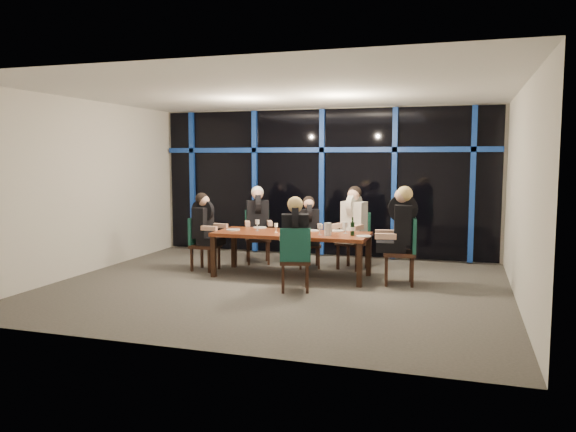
{
  "coord_description": "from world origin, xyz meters",
  "views": [
    {
      "loc": [
        2.75,
        -8.15,
        2.01
      ],
      "look_at": [
        0.0,
        0.6,
        1.05
      ],
      "focal_mm": 35.0,
      "sensor_mm": 36.0,
      "label": 1
    }
  ],
  "objects_px": {
    "dining_table": "(292,237)",
    "chair_near_mid": "(295,256)",
    "chair_end_left": "(201,241)",
    "wine_bottle": "(352,229)",
    "diner_far_right": "(353,215)",
    "diner_end_left": "(205,220)",
    "diner_far_mid": "(309,221)",
    "chair_end_right": "(405,247)",
    "chair_far_right": "(355,237)",
    "diner_far_left": "(258,213)",
    "water_pitcher": "(328,229)",
    "diner_end_right": "(400,221)",
    "diner_near_mid": "(295,230)",
    "chair_far_mid": "(308,240)",
    "chair_far_left": "(258,234)"
  },
  "relations": [
    {
      "from": "chair_far_mid",
      "to": "diner_far_mid",
      "type": "xyz_separation_m",
      "value": [
        0.03,
        -0.07,
        0.36
      ]
    },
    {
      "from": "dining_table",
      "to": "chair_end_left",
      "type": "height_order",
      "value": "chair_end_left"
    },
    {
      "from": "chair_near_mid",
      "to": "diner_far_left",
      "type": "bearing_deg",
      "value": -73.35
    },
    {
      "from": "diner_end_right",
      "to": "diner_near_mid",
      "type": "bearing_deg",
      "value": -66.01
    },
    {
      "from": "chair_near_mid",
      "to": "chair_end_right",
      "type": "bearing_deg",
      "value": -163.89
    },
    {
      "from": "diner_far_left",
      "to": "diner_end_right",
      "type": "relative_size",
      "value": 0.94
    },
    {
      "from": "wine_bottle",
      "to": "diner_end_right",
      "type": "bearing_deg",
      "value": 1.45
    },
    {
      "from": "chair_end_left",
      "to": "wine_bottle",
      "type": "distance_m",
      "value": 2.78
    },
    {
      "from": "chair_far_right",
      "to": "chair_end_left",
      "type": "xyz_separation_m",
      "value": [
        -2.59,
        -0.98,
        -0.04
      ]
    },
    {
      "from": "chair_end_right",
      "to": "diner_far_right",
      "type": "distance_m",
      "value": 1.47
    },
    {
      "from": "chair_far_left",
      "to": "wine_bottle",
      "type": "height_order",
      "value": "wine_bottle"
    },
    {
      "from": "wine_bottle",
      "to": "dining_table",
      "type": "bearing_deg",
      "value": 176.38
    },
    {
      "from": "diner_end_left",
      "to": "diner_near_mid",
      "type": "xyz_separation_m",
      "value": [
        1.97,
        -0.99,
        0.03
      ]
    },
    {
      "from": "diner_far_mid",
      "to": "chair_end_right",
      "type": "bearing_deg",
      "value": -46.16
    },
    {
      "from": "diner_end_left",
      "to": "wine_bottle",
      "type": "bearing_deg",
      "value": -87.79
    },
    {
      "from": "diner_far_left",
      "to": "diner_end_right",
      "type": "height_order",
      "value": "diner_end_right"
    },
    {
      "from": "diner_end_left",
      "to": "chair_far_left",
      "type": "bearing_deg",
      "value": -28.14
    },
    {
      "from": "chair_near_mid",
      "to": "diner_end_right",
      "type": "distance_m",
      "value": 1.8
    },
    {
      "from": "diner_far_mid",
      "to": "diner_end_left",
      "type": "xyz_separation_m",
      "value": [
        -1.7,
        -0.79,
        0.05
      ]
    },
    {
      "from": "wine_bottle",
      "to": "water_pitcher",
      "type": "bearing_deg",
      "value": -162.52
    },
    {
      "from": "chair_end_left",
      "to": "diner_near_mid",
      "type": "height_order",
      "value": "diner_near_mid"
    },
    {
      "from": "dining_table",
      "to": "chair_far_right",
      "type": "bearing_deg",
      "value": 48.78
    },
    {
      "from": "diner_far_right",
      "to": "water_pitcher",
      "type": "relative_size",
      "value": 4.76
    },
    {
      "from": "diner_far_right",
      "to": "diner_end_right",
      "type": "relative_size",
      "value": 0.96
    },
    {
      "from": "chair_end_right",
      "to": "diner_end_right",
      "type": "height_order",
      "value": "diner_end_right"
    },
    {
      "from": "diner_end_right",
      "to": "water_pitcher",
      "type": "relative_size",
      "value": 4.97
    },
    {
      "from": "chair_far_mid",
      "to": "diner_end_left",
      "type": "distance_m",
      "value": 1.92
    },
    {
      "from": "wine_bottle",
      "to": "chair_far_mid",
      "type": "bearing_deg",
      "value": 136.21
    },
    {
      "from": "dining_table",
      "to": "chair_near_mid",
      "type": "xyz_separation_m",
      "value": [
        0.37,
        -1.04,
        -0.14
      ]
    },
    {
      "from": "diner_far_right",
      "to": "diner_end_left",
      "type": "distance_m",
      "value": 2.65
    },
    {
      "from": "chair_far_mid",
      "to": "diner_far_mid",
      "type": "bearing_deg",
      "value": -90.0
    },
    {
      "from": "dining_table",
      "to": "diner_end_left",
      "type": "relative_size",
      "value": 2.82
    },
    {
      "from": "chair_far_right",
      "to": "diner_far_left",
      "type": "height_order",
      "value": "diner_far_left"
    },
    {
      "from": "chair_far_left",
      "to": "diner_far_mid",
      "type": "height_order",
      "value": "diner_far_mid"
    },
    {
      "from": "diner_near_mid",
      "to": "water_pitcher",
      "type": "xyz_separation_m",
      "value": [
        0.32,
        0.77,
        -0.08
      ]
    },
    {
      "from": "diner_near_mid",
      "to": "diner_end_right",
      "type": "bearing_deg",
      "value": -165.25
    },
    {
      "from": "chair_far_right",
      "to": "diner_far_right",
      "type": "bearing_deg",
      "value": -90.0
    },
    {
      "from": "chair_near_mid",
      "to": "diner_far_right",
      "type": "xyz_separation_m",
      "value": [
        0.49,
        1.97,
        0.43
      ]
    },
    {
      "from": "chair_far_left",
      "to": "chair_far_mid",
      "type": "bearing_deg",
      "value": -31.46
    },
    {
      "from": "chair_far_mid",
      "to": "dining_table",
      "type": "bearing_deg",
      "value": -114.08
    },
    {
      "from": "diner_far_mid",
      "to": "diner_far_right",
      "type": "height_order",
      "value": "diner_far_right"
    },
    {
      "from": "chair_far_right",
      "to": "wine_bottle",
      "type": "bearing_deg",
      "value": -63.85
    },
    {
      "from": "diner_end_right",
      "to": "wine_bottle",
      "type": "xyz_separation_m",
      "value": [
        -0.75,
        -0.02,
        -0.15
      ]
    },
    {
      "from": "chair_far_left",
      "to": "diner_far_left",
      "type": "xyz_separation_m",
      "value": [
        0.04,
        -0.08,
        0.4
      ]
    },
    {
      "from": "chair_far_left",
      "to": "chair_near_mid",
      "type": "relative_size",
      "value": 1.03
    },
    {
      "from": "chair_far_right",
      "to": "chair_near_mid",
      "type": "height_order",
      "value": "chair_far_right"
    },
    {
      "from": "chair_far_right",
      "to": "chair_near_mid",
      "type": "relative_size",
      "value": 1.05
    },
    {
      "from": "chair_far_mid",
      "to": "chair_end_left",
      "type": "xyz_separation_m",
      "value": [
        -1.75,
        -0.86,
        0.03
      ]
    },
    {
      "from": "chair_far_mid",
      "to": "diner_end_left",
      "type": "relative_size",
      "value": 0.97
    },
    {
      "from": "chair_far_left",
      "to": "diner_far_right",
      "type": "bearing_deg",
      "value": -27.19
    }
  ]
}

